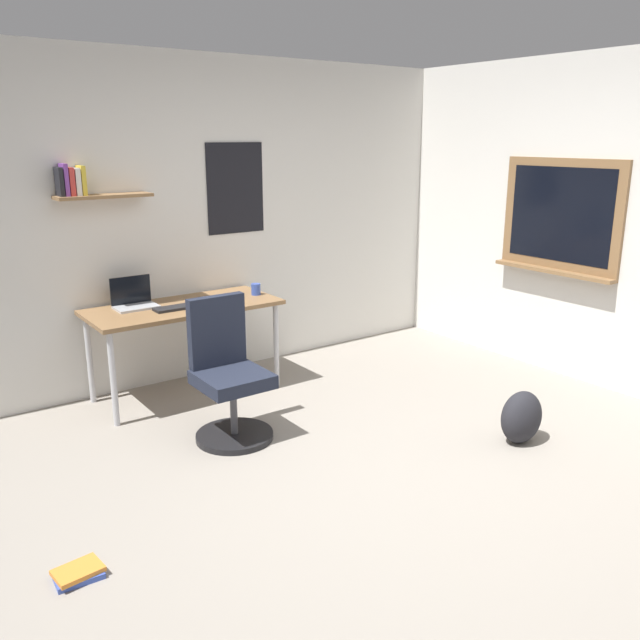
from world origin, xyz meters
name	(u,v)px	position (x,y,z in m)	size (l,w,h in m)	color
ground_plane	(399,485)	(0.00, 0.00, 0.00)	(5.20, 5.20, 0.00)	gray
wall_back	(202,220)	(-0.01, 2.45, 1.30)	(5.00, 0.30, 2.60)	silver
desk	(184,314)	(-0.39, 2.05, 0.65)	(1.45, 0.65, 0.72)	olive
office_chair	(228,379)	(-0.48, 1.17, 0.41)	(0.52, 0.52, 0.95)	black
laptop	(134,300)	(-0.71, 2.20, 0.78)	(0.31, 0.21, 0.23)	#ADAFB5
keyboard	(179,307)	(-0.46, 1.97, 0.73)	(0.37, 0.13, 0.02)	black
computer_mouse	(212,301)	(-0.18, 1.97, 0.74)	(0.10, 0.06, 0.03)	#262628
coffee_mug	(256,289)	(0.24, 2.02, 0.77)	(0.08, 0.08, 0.09)	#334CA5
backpack	(521,417)	(1.04, -0.05, 0.18)	(0.32, 0.22, 0.36)	#232328
book_stack_on_floor	(78,573)	(-1.77, 0.24, 0.02)	(0.22, 0.17, 0.05)	#3851B2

